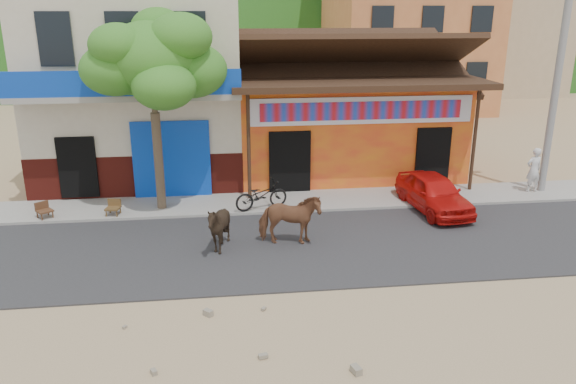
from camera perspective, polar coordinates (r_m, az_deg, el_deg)
name	(u,v)px	position (r m, az deg, el deg)	size (l,w,h in m)	color
ground	(346,290)	(13.00, 5.87, -9.86)	(120.00, 120.00, 0.00)	#9E825B
road	(325,245)	(15.19, 3.80, -5.40)	(60.00, 5.00, 0.04)	#28282B
sidewalk	(306,201)	(18.39, 1.79, -0.95)	(60.00, 2.00, 0.12)	gray
dance_club	(341,124)	(22.09, 5.42, 6.93)	(8.00, 6.00, 3.60)	orange
cafe_building	(141,83)	(21.50, -14.73, 10.71)	(7.00, 6.00, 7.00)	beige
apartment_front	(407,9)	(37.05, 11.95, 17.71)	(9.00, 9.00, 12.00)	#CC723F
apartment_rear	(497,23)	(46.08, 20.47, 15.78)	(8.00, 8.00, 10.00)	tan
tree	(155,113)	(17.32, -13.36, 7.84)	(3.00, 3.00, 6.00)	#2D721E
utility_pole	(558,72)	(20.42, 25.76, 10.91)	(0.24, 0.24, 8.00)	gray
cow_tan	(290,219)	(14.92, 0.16, -2.80)	(0.76, 1.67, 1.41)	brown
cow_dark	(219,227)	(14.64, -7.05, -3.57)	(1.06, 1.19, 1.31)	black
red_car	(434,193)	(18.05, 14.59, -0.05)	(1.36, 3.39, 1.15)	red
scooter	(261,195)	(17.40, -2.73, -0.31)	(0.60, 1.72, 0.90)	black
pedestrian	(534,170)	(20.68, 23.69, 2.07)	(0.56, 0.37, 1.53)	silver
cafe_chair_left	(112,201)	(17.68, -17.43, -0.92)	(0.40, 0.40, 0.86)	#53351B
cafe_chair_right	(44,204)	(18.15, -23.58, -1.12)	(0.41, 0.41, 0.88)	#4C2A19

